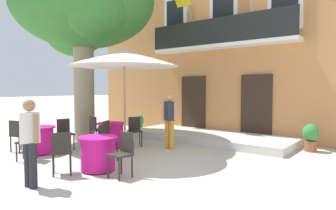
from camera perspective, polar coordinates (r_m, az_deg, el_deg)
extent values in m
plane|color=beige|center=(7.15, -5.89, -11.50)|extent=(120.00, 120.00, 0.00)
cube|color=#CC844C|center=(13.19, 14.77, 11.56)|extent=(13.00, 4.00, 7.50)
cube|color=#332319|center=(11.89, 4.92, 0.01)|extent=(1.10, 0.08, 2.30)
cube|color=#332319|center=(10.70, 16.67, -0.47)|extent=(1.10, 0.08, 2.30)
cube|color=silver|center=(12.70, 1.43, 16.13)|extent=(1.10, 0.08, 1.90)
cube|color=black|center=(12.67, 1.35, 16.15)|extent=(0.84, 0.04, 1.60)
cube|color=silver|center=(11.56, 10.65, 17.37)|extent=(1.10, 0.08, 1.90)
cube|color=black|center=(11.53, 10.57, 17.40)|extent=(0.84, 0.04, 1.60)
cube|color=silver|center=(10.75, 21.67, 18.29)|extent=(1.10, 0.08, 1.90)
cube|color=black|center=(10.72, 21.63, 18.33)|extent=(0.84, 0.04, 1.60)
cube|color=silver|center=(11.06, 9.88, 11.11)|extent=(5.60, 0.65, 0.12)
cube|color=black|center=(10.89, 9.15, 13.96)|extent=(5.60, 0.06, 0.90)
cylinder|color=#B2B2B7|center=(11.79, 4.13, 17.63)|extent=(0.04, 0.95, 1.33)
cube|color=yellow|center=(11.52, 2.81, 19.54)|extent=(0.60, 0.29, 0.38)
cylinder|color=#B2B2B7|center=(10.69, 15.50, 19.05)|extent=(0.04, 0.95, 1.33)
cylinder|color=#995638|center=(12.35, 0.31, 11.29)|extent=(0.31, 0.31, 0.30)
ellipsoid|color=#38843D|center=(12.40, 0.31, 12.82)|extent=(0.40, 0.40, 0.37)
cylinder|color=slate|center=(11.11, 9.95, 12.18)|extent=(0.30, 0.30, 0.31)
ellipsoid|color=#2D7533|center=(11.17, 9.97, 13.85)|extent=(0.39, 0.39, 0.36)
cylinder|color=#995638|center=(10.24, 21.67, 12.67)|extent=(0.25, 0.25, 0.27)
ellipsoid|color=#4C8E38|center=(10.30, 21.71, 14.51)|extent=(0.33, 0.33, 0.40)
cube|color=silver|center=(10.41, 7.68, -6.14)|extent=(5.78, 2.20, 0.25)
cylinder|color=gray|center=(10.68, -15.89, 2.29)|extent=(0.69, 0.69, 3.33)
ellipsoid|color=#33702D|center=(11.07, -16.14, 18.37)|extent=(5.10, 4.59, 3.06)
sphere|color=#33702D|center=(12.45, -17.56, 14.81)|extent=(2.55, 2.55, 2.55)
sphere|color=#33702D|center=(9.72, -14.04, 19.01)|extent=(2.30, 2.30, 2.30)
cylinder|color=#DB1984|center=(6.75, -13.37, -9.23)|extent=(0.74, 0.74, 0.68)
cylinder|color=#DB1984|center=(6.68, -13.41, -6.13)|extent=(0.86, 0.86, 0.04)
cylinder|color=#2D2823|center=(6.83, -13.33, -12.14)|extent=(0.44, 0.44, 0.03)
cylinder|color=#2D2823|center=(7.59, -9.79, -8.92)|extent=(0.04, 0.04, 0.45)
cylinder|color=#2D2823|center=(7.27, -10.53, -9.47)|extent=(0.04, 0.04, 0.45)
cylinder|color=#2D2823|center=(7.68, -12.26, -8.79)|extent=(0.04, 0.04, 0.45)
cylinder|color=#2D2823|center=(7.37, -13.10, -9.32)|extent=(0.04, 0.04, 0.45)
cube|color=#2D2823|center=(7.43, -11.44, -7.27)|extent=(0.55, 0.55, 0.04)
cube|color=#2D2823|center=(7.44, -12.79, -5.47)|extent=(0.24, 0.34, 0.42)
cylinder|color=#2D2823|center=(6.91, -21.24, -10.30)|extent=(0.04, 0.04, 0.45)
cylinder|color=#2D2823|center=(6.91, -18.38, -10.25)|extent=(0.04, 0.04, 0.45)
cylinder|color=#2D2823|center=(6.58, -21.31, -10.99)|extent=(0.04, 0.04, 0.45)
cylinder|color=#2D2823|center=(6.58, -18.29, -10.93)|extent=(0.04, 0.04, 0.45)
cube|color=#2D2823|center=(6.69, -19.85, -8.57)|extent=(0.55, 0.55, 0.04)
cube|color=#2D2823|center=(6.47, -19.88, -6.90)|extent=(0.24, 0.34, 0.42)
cylinder|color=#2D2823|center=(5.97, -9.45, -12.26)|extent=(0.04, 0.04, 0.45)
cylinder|color=#2D2823|center=(6.23, -11.48, -11.63)|extent=(0.04, 0.04, 0.45)
cylinder|color=#2D2823|center=(6.19, -6.97, -11.69)|extent=(0.04, 0.04, 0.45)
cylinder|color=#2D2823|center=(6.44, -9.03, -11.12)|extent=(0.04, 0.04, 0.45)
cube|color=#2D2823|center=(6.15, -9.26, -9.46)|extent=(0.42, 0.42, 0.04)
cube|color=#2D2823|center=(6.21, -7.99, -7.14)|extent=(0.38, 0.06, 0.42)
cylinder|color=#DB1984|center=(9.26, -10.93, -5.81)|extent=(0.74, 0.74, 0.68)
cylinder|color=#DB1984|center=(9.21, -10.96, -3.53)|extent=(0.86, 0.86, 0.04)
cylinder|color=#2D2823|center=(9.33, -10.91, -7.96)|extent=(0.44, 0.44, 0.03)
cylinder|color=#2D2823|center=(8.54, -14.46, -7.61)|extent=(0.04, 0.04, 0.45)
cylinder|color=#2D2823|center=(8.84, -13.45, -7.23)|extent=(0.04, 0.04, 0.45)
cylinder|color=#2D2823|center=(8.39, -12.37, -7.77)|extent=(0.04, 0.04, 0.45)
cylinder|color=#2D2823|center=(8.70, -11.42, -7.37)|extent=(0.04, 0.04, 0.45)
cube|color=#2D2823|center=(8.57, -12.94, -5.88)|extent=(0.53, 0.53, 0.04)
cube|color=#2D2823|center=(8.47, -11.86, -4.41)|extent=(0.20, 0.36, 0.42)
cylinder|color=#2D2823|center=(9.24, -5.10, -6.69)|extent=(0.04, 0.04, 0.45)
cylinder|color=#2D2823|center=(9.19, -7.20, -6.76)|extent=(0.04, 0.04, 0.45)
cylinder|color=#2D2823|center=(9.57, -5.49, -6.35)|extent=(0.04, 0.04, 0.45)
cylinder|color=#2D2823|center=(9.52, -7.51, -6.42)|extent=(0.04, 0.04, 0.45)
cube|color=#2D2823|center=(9.34, -6.34, -5.07)|extent=(0.56, 0.56, 0.04)
cube|color=#2D2823|center=(9.49, -6.52, -3.54)|extent=(0.26, 0.33, 0.42)
cylinder|color=#2D2823|center=(10.14, -13.05, -5.88)|extent=(0.04, 0.04, 0.45)
cylinder|color=#2D2823|center=(9.86, -12.00, -6.13)|extent=(0.04, 0.04, 0.45)
cylinder|color=#2D2823|center=(9.97, -14.72, -6.06)|extent=(0.04, 0.04, 0.45)
cylinder|color=#2D2823|center=(9.68, -13.70, -6.32)|extent=(0.04, 0.04, 0.45)
cube|color=#2D2823|center=(9.87, -13.39, -4.69)|extent=(0.45, 0.45, 0.04)
cube|color=#2D2823|center=(9.75, -14.31, -3.44)|extent=(0.38, 0.09, 0.42)
cylinder|color=#DB1984|center=(8.98, -23.60, -6.31)|extent=(0.74, 0.74, 0.68)
cylinder|color=#DB1984|center=(8.92, -23.65, -3.97)|extent=(0.86, 0.86, 0.04)
cylinder|color=#2D2823|center=(9.04, -23.55, -8.53)|extent=(0.44, 0.44, 0.03)
cylinder|color=#2D2823|center=(8.26, -27.23, -8.24)|extent=(0.04, 0.04, 0.45)
cylinder|color=#2D2823|center=(8.55, -26.19, -7.82)|extent=(0.04, 0.04, 0.45)
cylinder|color=#2D2823|center=(8.11, -25.07, -8.39)|extent=(0.04, 0.04, 0.45)
cylinder|color=#2D2823|center=(8.41, -24.08, -7.95)|extent=(0.04, 0.04, 0.45)
cube|color=#2D2823|center=(8.29, -25.68, -6.44)|extent=(0.56, 0.56, 0.04)
cube|color=#2D2823|center=(8.18, -24.58, -4.91)|extent=(0.27, 0.32, 0.42)
cylinder|color=#2D2823|center=(9.16, -17.72, -6.93)|extent=(0.04, 0.04, 0.45)
cylinder|color=#2D2823|center=(9.03, -19.71, -7.10)|extent=(0.04, 0.04, 0.45)
cylinder|color=#2D2823|center=(9.47, -18.54, -6.61)|extent=(0.04, 0.04, 0.45)
cylinder|color=#2D2823|center=(9.34, -20.48, -6.78)|extent=(0.04, 0.04, 0.45)
cube|color=#2D2823|center=(9.21, -19.14, -5.35)|extent=(0.47, 0.47, 0.04)
cube|color=#2D2823|center=(9.35, -19.58, -3.81)|extent=(0.11, 0.38, 0.42)
cylinder|color=#2D2823|center=(9.79, -26.55, -6.46)|extent=(0.04, 0.04, 0.45)
cylinder|color=#2D2823|center=(9.54, -25.23, -6.68)|extent=(0.04, 0.04, 0.45)
cylinder|color=#2D2823|center=(9.58, -28.12, -6.71)|extent=(0.04, 0.04, 0.45)
cylinder|color=#2D2823|center=(9.32, -26.80, -6.95)|extent=(0.04, 0.04, 0.45)
cube|color=#2D2823|center=(9.52, -26.71, -5.24)|extent=(0.49, 0.49, 0.04)
cube|color=#2D2823|center=(9.37, -27.59, -3.97)|extent=(0.38, 0.14, 0.42)
cylinder|color=#997A56|center=(8.00, -8.39, -0.68)|extent=(0.06, 0.06, 2.55)
cylinder|color=#333333|center=(8.17, -8.32, -9.35)|extent=(0.44, 0.44, 0.08)
cone|color=white|center=(8.02, -8.47, 8.99)|extent=(2.90, 2.90, 0.45)
cylinder|color=slate|center=(12.35, -5.45, -4.66)|extent=(0.25, 0.25, 0.25)
ellipsoid|color=#38843D|center=(12.30, -5.46, -2.99)|extent=(0.33, 0.33, 0.48)
cylinder|color=#995638|center=(9.50, 25.82, -7.18)|extent=(0.34, 0.34, 0.30)
ellipsoid|color=#38843D|center=(9.44, 25.88, -4.80)|extent=(0.44, 0.44, 0.49)
cylinder|color=#232328|center=(6.12, -25.40, -10.31)|extent=(0.14, 0.14, 0.83)
cylinder|color=#232328|center=(5.97, -24.62, -10.65)|extent=(0.14, 0.14, 0.83)
cube|color=white|center=(5.92, -25.18, -3.93)|extent=(0.34, 0.40, 0.56)
sphere|color=#9E7051|center=(5.89, -25.27, -0.06)|extent=(0.22, 0.22, 0.22)
cylinder|color=#9E7051|center=(6.12, -26.11, -3.73)|extent=(0.09, 0.09, 0.52)
cylinder|color=#9E7051|center=(5.73, -24.18, -4.14)|extent=(0.09, 0.09, 0.52)
cylinder|color=gold|center=(8.90, -0.20, -5.70)|extent=(0.14, 0.14, 0.87)
cylinder|color=gold|center=(8.79, 0.73, -5.82)|extent=(0.14, 0.14, 0.87)
cube|color=#2D2D33|center=(8.77, 0.26, -1.15)|extent=(0.40, 0.37, 0.56)
sphere|color=tan|center=(8.74, 0.26, 1.46)|extent=(0.22, 0.22, 0.22)
cylinder|color=tan|center=(8.90, -0.86, -1.08)|extent=(0.09, 0.09, 0.52)
cylinder|color=tan|center=(8.63, 1.42, -1.22)|extent=(0.09, 0.09, 0.52)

